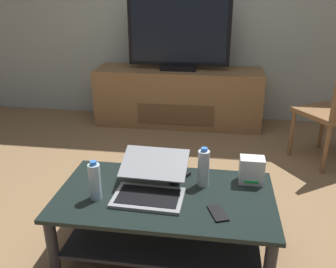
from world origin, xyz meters
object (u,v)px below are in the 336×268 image
Objects in this scene: router_box at (252,170)px; tv_remote at (180,177)px; water_bottle_far at (203,168)px; cell_phone at (218,213)px; water_bottle_near at (95,181)px; media_cabinet at (178,97)px; coffee_table at (165,212)px; laptop at (151,183)px; television at (179,36)px.

tv_remote is at bearing -176.58° from router_box.
water_bottle_far reaches higher than router_box.
cell_phone is (0.09, -0.28, -0.10)m from water_bottle_far.
water_bottle_near is at bearing -158.30° from water_bottle_far.
water_bottle_far reaches higher than media_cabinet.
cell_phone is at bearing -26.37° from coffee_table.
cell_phone is at bearing -117.62° from router_box.
media_cabinet is 2.25m from water_bottle_near.
laptop is 2.98× the size of cell_phone.
water_bottle_far is at bearing 87.47° from cell_phone.
media_cabinet reaches higher than cell_phone.
cell_phone is at bearing -21.86° from laptop.
coffee_table is 0.35m from cell_phone.
television is at bearing 94.85° from coffee_table.
media_cabinet is at bearing 108.60° from router_box.
television is 2.09m from router_box.
water_bottle_near is at bearing -94.64° from television.
router_box is (0.65, -1.92, -0.51)m from television.
media_cabinet is 2.15m from laptop.
laptop is (0.10, -2.12, -0.53)m from television.
tv_remote is (-0.23, 0.32, 0.01)m from cell_phone.
router_box is 0.40m from cell_phone.
coffee_table is at bearing -156.74° from router_box.
laptop is 1.79× the size of water_bottle_far.
television is at bearing -90.00° from media_cabinet.
cell_phone is 0.40m from tv_remote.
tv_remote is (-0.41, -0.02, -0.07)m from router_box.
water_bottle_far is 0.31m from cell_phone.
water_bottle_far reaches higher than tv_remote.
water_bottle_far is 1.46× the size of tv_remote.
media_cabinet is at bearing 92.71° from laptop.
laptop reaches higher than cell_phone.
water_bottle_far reaches higher than laptop.
media_cabinet reaches higher than coffee_table.
laptop is at bearing 18.92° from water_bottle_near.
water_bottle_far is at bearing -79.20° from television.
coffee_table is 1.11× the size of television.
media_cabinet is 11.27× the size of tv_remote.
water_bottle_near is (-0.18, -2.24, 0.19)m from media_cabinet.
water_bottle_near is 0.95× the size of water_bottle_far.
laptop is at bearing -87.26° from television.
laptop is 1.89× the size of water_bottle_near.
television reaches higher than tv_remote.
router_box is 0.97× the size of tv_remote.
cell_phone is (0.65, -0.05, -0.10)m from water_bottle_near.
media_cabinet is 2.06m from water_bottle_far.
router_box is at bearing -71.40° from media_cabinet.
tv_remote is at bearing 70.38° from coffee_table.
water_bottle_far is (0.28, 0.13, 0.05)m from laptop.
television is at bearing 108.79° from router_box.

